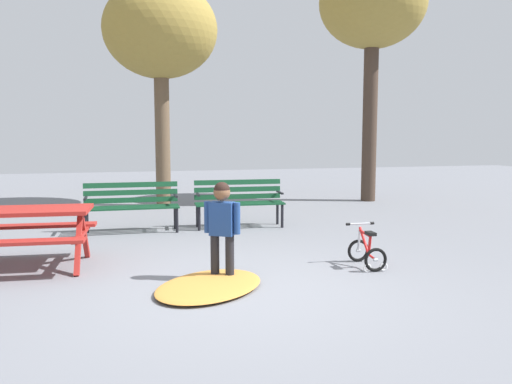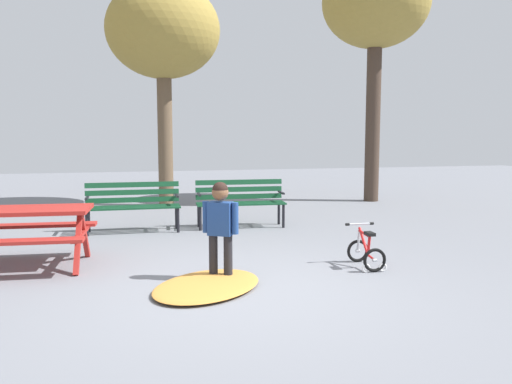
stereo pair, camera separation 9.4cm
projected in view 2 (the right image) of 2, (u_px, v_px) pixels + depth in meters
ground at (235, 289)px, 5.73m from camera, size 36.00×36.00×0.00m
picnic_table at (16, 222)px, 6.54m from camera, size 1.89×1.46×0.79m
park_bench_far_left at (133, 202)px, 8.99m from camera, size 1.61×0.48×0.85m
park_bench_left at (240, 199)px, 9.47m from camera, size 1.62×0.54×0.85m
child_standing at (220, 222)px, 6.03m from camera, size 0.39×0.28×1.15m
kids_bicycle at (366, 252)px, 6.64m from camera, size 0.39×0.57×0.54m
leaf_pile at (207, 285)px, 5.75m from camera, size 1.73×1.75×0.07m
tree_left at (163, 33)px, 11.88m from camera, size 2.60×2.60×5.14m
tree_center at (376, 6)px, 12.59m from camera, size 2.60×2.60×5.95m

